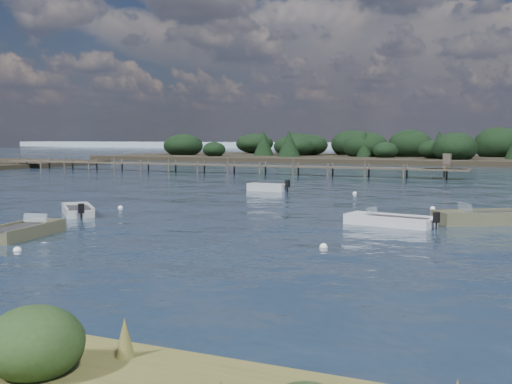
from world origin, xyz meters
The scene contains 13 objects.
ground centered at (0.00, 60.00, 0.00)m, with size 400.00×400.00×0.00m, color #142130.
tender_far_white centered at (-6.94, 25.86, 0.17)m, with size 3.63×1.47×1.23m.
dinghy_mid_grey centered at (-10.18, 6.55, 0.15)m, with size 3.84×3.80×1.08m.
dinghy_mid_white_a centered at (7.00, 9.56, 0.14)m, with size 4.77×2.32×1.09m.
dinghy_near_olive centered at (-6.85, -0.95, 0.15)m, with size 2.42×4.91×1.17m.
dinghy_mid_white_b centered at (11.25, 12.43, 0.18)m, with size 5.27×4.40×1.36m.
buoy_a centered at (-4.42, -3.67, 0.00)m, with size 0.32×0.32×0.32m, color white.
buoy_b centered at (6.12, 2.10, 0.00)m, with size 0.32×0.32×0.32m, color white.
buoy_c centered at (-10.05, 10.33, 0.00)m, with size 0.32×0.32×0.32m, color white.
buoy_e centered at (0.20, 26.67, 0.00)m, with size 0.32×0.32×0.32m, color white.
buoy_extra_a centered at (7.65, 18.17, 0.00)m, with size 0.32×0.32×0.32m, color white.
jetty centered at (-21.74, 47.99, 0.98)m, with size 64.50×3.20×3.40m.
distant_haze centered at (-90.00, 230.00, 0.00)m, with size 280.00×20.00×2.40m, color #99B0BD.
Camera 1 is at (14.43, -22.02, 4.37)m, focal length 45.00 mm.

